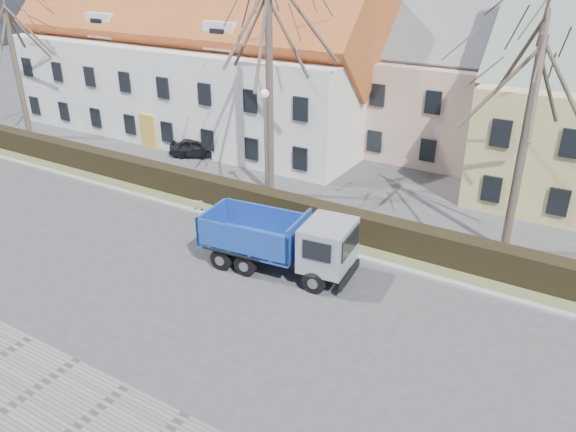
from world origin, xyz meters
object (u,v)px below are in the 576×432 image
Objects in this scene: dump_truck at (273,240)px; parked_car_a at (198,147)px; streetlight at (266,150)px; cart_frame at (194,205)px.

dump_truck is 1.83× the size of parked_car_a.
dump_truck is 6.31m from streetlight.
streetlight is (-3.52, 4.94, 1.73)m from dump_truck.
streetlight reaches higher than cart_frame.
streetlight reaches higher than parked_car_a.
cart_frame is at bearing -139.48° from streetlight.
parked_car_a is at bearing 151.76° from streetlight.
parked_car_a is at bearing 135.21° from dump_truck.
parked_car_a is (-5.08, 6.55, 0.26)m from cart_frame.
dump_truck reaches higher than cart_frame.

